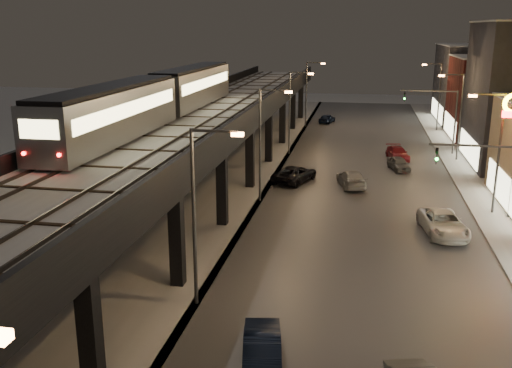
{
  "coord_description": "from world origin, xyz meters",
  "views": [
    {
      "loc": [
        7.08,
        -12.15,
        13.5
      ],
      "look_at": [
        1.38,
        18.22,
        5.0
      ],
      "focal_mm": 40.0,
      "sensor_mm": 36.0,
      "label": 1
    }
  ],
  "objects_px": {
    "car_onc_red": "(399,164)",
    "car_far_white": "(327,119)",
    "subway_train": "(160,96)",
    "car_mid_silver": "(295,174)",
    "car_near_white": "(262,345)",
    "car_mid_dark": "(351,179)",
    "car_onc_dark": "(443,224)",
    "car_onc_white": "(398,154)"
  },
  "relations": [
    {
      "from": "car_mid_dark",
      "to": "car_onc_dark",
      "type": "relative_size",
      "value": 0.89
    },
    {
      "from": "car_near_white",
      "to": "car_onc_dark",
      "type": "relative_size",
      "value": 0.81
    },
    {
      "from": "subway_train",
      "to": "car_onc_red",
      "type": "relative_size",
      "value": 9.25
    },
    {
      "from": "car_near_white",
      "to": "car_onc_white",
      "type": "xyz_separation_m",
      "value": [
        7.49,
        39.73,
        -0.08
      ]
    },
    {
      "from": "car_onc_dark",
      "to": "car_onc_red",
      "type": "bearing_deg",
      "value": 88.21
    },
    {
      "from": "subway_train",
      "to": "car_mid_dark",
      "type": "height_order",
      "value": "subway_train"
    },
    {
      "from": "car_onc_white",
      "to": "car_onc_red",
      "type": "relative_size",
      "value": 1.19
    },
    {
      "from": "car_near_white",
      "to": "car_mid_dark",
      "type": "xyz_separation_m",
      "value": [
        2.97,
        27.96,
        -0.02
      ]
    },
    {
      "from": "car_near_white",
      "to": "car_mid_silver",
      "type": "xyz_separation_m",
      "value": [
        -2.09,
        28.66,
        0.01
      ]
    },
    {
      "from": "subway_train",
      "to": "car_onc_dark",
      "type": "height_order",
      "value": "subway_train"
    },
    {
      "from": "car_near_white",
      "to": "car_onc_dark",
      "type": "height_order",
      "value": "car_onc_dark"
    },
    {
      "from": "subway_train",
      "to": "car_far_white",
      "type": "relative_size",
      "value": 9.05
    },
    {
      "from": "car_onc_dark",
      "to": "car_onc_white",
      "type": "height_order",
      "value": "car_onc_dark"
    },
    {
      "from": "subway_train",
      "to": "car_onc_red",
      "type": "distance_m",
      "value": 24.6
    },
    {
      "from": "subway_train",
      "to": "car_mid_dark",
      "type": "distance_m",
      "value": 17.87
    },
    {
      "from": "car_far_white",
      "to": "car_onc_red",
      "type": "bearing_deg",
      "value": 123.18
    },
    {
      "from": "subway_train",
      "to": "car_far_white",
      "type": "height_order",
      "value": "subway_train"
    },
    {
      "from": "car_near_white",
      "to": "car_onc_red",
      "type": "bearing_deg",
      "value": -111.95
    },
    {
      "from": "subway_train",
      "to": "car_onc_white",
      "type": "relative_size",
      "value": 7.76
    },
    {
      "from": "car_mid_silver",
      "to": "car_far_white",
      "type": "height_order",
      "value": "car_mid_silver"
    },
    {
      "from": "car_near_white",
      "to": "car_onc_red",
      "type": "xyz_separation_m",
      "value": [
        7.36,
        34.87,
        -0.09
      ]
    },
    {
      "from": "car_near_white",
      "to": "car_far_white",
      "type": "bearing_deg",
      "value": -98.74
    },
    {
      "from": "car_near_white",
      "to": "car_mid_silver",
      "type": "relative_size",
      "value": 0.83
    },
    {
      "from": "car_mid_silver",
      "to": "car_onc_dark",
      "type": "relative_size",
      "value": 0.97
    },
    {
      "from": "car_mid_dark",
      "to": "car_onc_dark",
      "type": "distance_m",
      "value": 12.63
    },
    {
      "from": "car_near_white",
      "to": "car_far_white",
      "type": "xyz_separation_m",
      "value": [
        -1.4,
        62.22,
        -0.07
      ]
    },
    {
      "from": "car_mid_dark",
      "to": "car_far_white",
      "type": "xyz_separation_m",
      "value": [
        -4.38,
        34.26,
        -0.05
      ]
    },
    {
      "from": "subway_train",
      "to": "car_onc_dark",
      "type": "xyz_separation_m",
      "value": [
        21.27,
        -4.65,
        -7.55
      ]
    },
    {
      "from": "car_onc_red",
      "to": "subway_train",
      "type": "bearing_deg",
      "value": -160.82
    },
    {
      "from": "car_onc_dark",
      "to": "car_onc_red",
      "type": "height_order",
      "value": "car_onc_dark"
    },
    {
      "from": "car_onc_dark",
      "to": "car_onc_red",
      "type": "relative_size",
      "value": 1.46
    },
    {
      "from": "car_far_white",
      "to": "car_onc_red",
      "type": "height_order",
      "value": "car_far_white"
    },
    {
      "from": "car_onc_dark",
      "to": "car_onc_red",
      "type": "xyz_separation_m",
      "value": [
        -1.97,
        17.83,
        -0.12
      ]
    },
    {
      "from": "car_far_white",
      "to": "subway_train",
      "type": "bearing_deg",
      "value": 90.83
    },
    {
      "from": "car_mid_dark",
      "to": "car_onc_red",
      "type": "relative_size",
      "value": 1.3
    },
    {
      "from": "subway_train",
      "to": "car_mid_silver",
      "type": "distance_m",
      "value": 14.24
    },
    {
      "from": "car_far_white",
      "to": "car_onc_dark",
      "type": "xyz_separation_m",
      "value": [
        10.73,
        -45.17,
        0.11
      ]
    },
    {
      "from": "car_mid_silver",
      "to": "car_near_white",
      "type": "bearing_deg",
      "value": 113.98
    },
    {
      "from": "subway_train",
      "to": "car_onc_red",
      "type": "xyz_separation_m",
      "value": [
        19.31,
        13.18,
        -7.67
      ]
    },
    {
      "from": "car_near_white",
      "to": "car_onc_red",
      "type": "relative_size",
      "value": 1.17
    },
    {
      "from": "car_onc_dark",
      "to": "car_onc_white",
      "type": "relative_size",
      "value": 1.22
    },
    {
      "from": "car_onc_red",
      "to": "car_far_white",
      "type": "bearing_deg",
      "value": 92.64
    }
  ]
}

